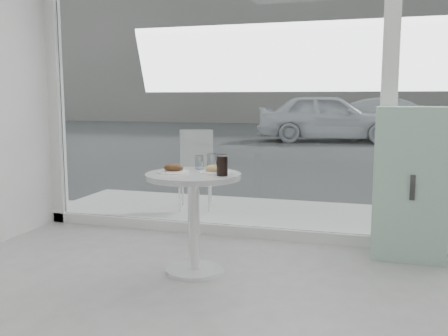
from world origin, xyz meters
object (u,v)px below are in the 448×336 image
(car_white, at_px, (329,117))
(patio_chair, at_px, (196,164))
(plate_donut, at_px, (215,170))
(cola_glass, at_px, (222,166))
(car_silver, at_px, (395,119))
(mint_cabinet, at_px, (411,183))
(water_tumbler_b, at_px, (212,163))
(main_table, at_px, (194,202))
(plate_fritter, at_px, (174,169))
(water_tumbler_a, at_px, (199,163))

(car_white, bearing_deg, patio_chair, 169.16)
(plate_donut, relative_size, cola_glass, 1.51)
(patio_chair, height_order, car_silver, car_silver)
(mint_cabinet, bearing_deg, water_tumbler_b, -152.57)
(main_table, xyz_separation_m, plate_donut, (0.14, 0.08, 0.24))
(cola_glass, bearing_deg, mint_cabinet, 33.84)
(car_white, xyz_separation_m, car_silver, (1.97, 1.10, -0.06))
(plate_fritter, bearing_deg, mint_cabinet, 26.75)
(patio_chair, bearing_deg, plate_fritter, -89.88)
(car_white, bearing_deg, car_silver, -67.84)
(plate_fritter, xyz_separation_m, cola_glass, (0.39, -0.03, 0.05))
(water_tumbler_b, bearing_deg, plate_fritter, -139.57)
(car_white, relative_size, water_tumbler_a, 40.71)
(mint_cabinet, height_order, water_tumbler_b, mint_cabinet)
(plate_fritter, relative_size, water_tumbler_b, 1.89)
(patio_chair, distance_m, plate_donut, 2.08)
(main_table, height_order, plate_donut, plate_donut)
(plate_donut, bearing_deg, mint_cabinet, 28.44)
(cola_glass, bearing_deg, main_table, 168.87)
(plate_donut, bearing_deg, water_tumbler_a, 137.86)
(car_white, distance_m, cola_glass, 12.14)
(car_silver, bearing_deg, plate_donut, 170.93)
(car_silver, relative_size, cola_glass, 26.25)
(plate_fritter, relative_size, plate_donut, 1.04)
(patio_chair, xyz_separation_m, cola_glass, (0.93, -2.02, 0.28))
(water_tumbler_b, bearing_deg, water_tumbler_a, 156.88)
(water_tumbler_a, bearing_deg, mint_cabinet, 20.97)
(plate_fritter, bearing_deg, water_tumbler_a, 65.84)
(mint_cabinet, bearing_deg, water_tumbler_a, -155.79)
(main_table, distance_m, plate_donut, 0.29)
(water_tumbler_a, bearing_deg, plate_fritter, -114.16)
(car_silver, distance_m, plate_fritter, 13.38)
(water_tumbler_b, bearing_deg, main_table, -115.44)
(water_tumbler_b, bearing_deg, plate_donut, -63.01)
(car_white, distance_m, car_silver, 2.26)
(main_table, xyz_separation_m, plate_fritter, (-0.15, -0.02, 0.25))
(plate_fritter, height_order, cola_glass, cola_glass)
(car_white, xyz_separation_m, plate_fritter, (-0.12, -12.11, 0.06))
(patio_chair, bearing_deg, cola_glass, -80.35)
(water_tumbler_a, distance_m, water_tumbler_b, 0.13)
(water_tumbler_a, relative_size, cola_glass, 0.68)
(car_white, relative_size, plate_donut, 18.32)
(cola_glass, bearing_deg, car_white, 91.28)
(main_table, distance_m, car_white, 12.09)
(main_table, height_order, plate_fritter, plate_fritter)
(car_silver, distance_m, water_tumbler_a, 13.11)
(cola_glass, bearing_deg, water_tumbler_b, 123.28)
(plate_donut, distance_m, water_tumbler_b, 0.13)
(car_white, relative_size, plate_fritter, 17.55)
(plate_donut, distance_m, cola_glass, 0.17)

